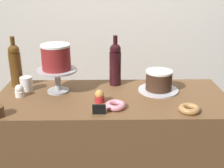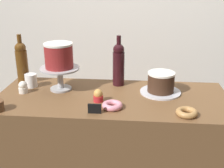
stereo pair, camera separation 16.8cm
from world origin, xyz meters
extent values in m
cube|color=silver|center=(0.00, 0.87, 1.30)|extent=(6.00, 0.05, 2.60)
cube|color=brown|center=(0.00, 0.00, 0.47)|extent=(1.38, 0.59, 0.95)
cylinder|color=#B2B2B7|center=(-0.33, 0.08, 0.96)|extent=(0.13, 0.13, 0.01)
cylinder|color=#B2B2B7|center=(-0.33, 0.08, 1.02)|extent=(0.04, 0.04, 0.12)
cylinder|color=#B2B2B7|center=(-0.33, 0.08, 1.09)|extent=(0.24, 0.24, 0.01)
cylinder|color=maroon|center=(-0.33, 0.08, 1.16)|extent=(0.17, 0.17, 0.14)
cylinder|color=white|center=(-0.33, 0.08, 1.24)|extent=(0.17, 0.17, 0.01)
cylinder|color=silver|center=(0.29, 0.09, 0.95)|extent=(0.25, 0.25, 0.01)
cylinder|color=#3D2619|center=(0.29, 0.09, 1.01)|extent=(0.16, 0.16, 0.11)
cylinder|color=white|center=(0.29, 0.09, 1.07)|extent=(0.16, 0.16, 0.01)
cylinder|color=#5B3814|center=(-0.61, 0.19, 1.06)|extent=(0.08, 0.08, 0.22)
sphere|color=#5B3814|center=(-0.61, 0.19, 1.19)|extent=(0.07, 0.07, 0.07)
cylinder|color=#5B3814|center=(-0.61, 0.19, 1.24)|extent=(0.03, 0.03, 0.08)
cylinder|color=black|center=(0.02, 0.20, 1.06)|extent=(0.08, 0.08, 0.22)
sphere|color=black|center=(0.02, 0.20, 1.19)|extent=(0.07, 0.07, 0.07)
cylinder|color=black|center=(0.02, 0.20, 1.24)|extent=(0.03, 0.03, 0.08)
cylinder|color=red|center=(-0.07, -0.08, 0.97)|extent=(0.06, 0.06, 0.03)
sphere|color=#CC9347|center=(-0.07, -0.08, 1.00)|extent=(0.05, 0.05, 0.05)
cylinder|color=white|center=(-0.55, 0.01, 0.97)|extent=(0.06, 0.06, 0.03)
sphere|color=white|center=(-0.55, 0.01, 1.00)|extent=(0.05, 0.05, 0.05)
torus|color=pink|center=(0.02, -0.16, 0.97)|extent=(0.11, 0.11, 0.03)
torus|color=#B27F47|center=(0.40, -0.21, 0.97)|extent=(0.11, 0.11, 0.03)
cube|color=black|center=(-0.07, -0.23, 0.98)|extent=(0.07, 0.01, 0.05)
cylinder|color=white|center=(-0.53, 0.12, 0.99)|extent=(0.08, 0.08, 0.08)
camera|label=1|loc=(-0.03, -1.57, 1.63)|focal=46.20mm
camera|label=2|loc=(0.14, -1.57, 1.63)|focal=46.20mm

